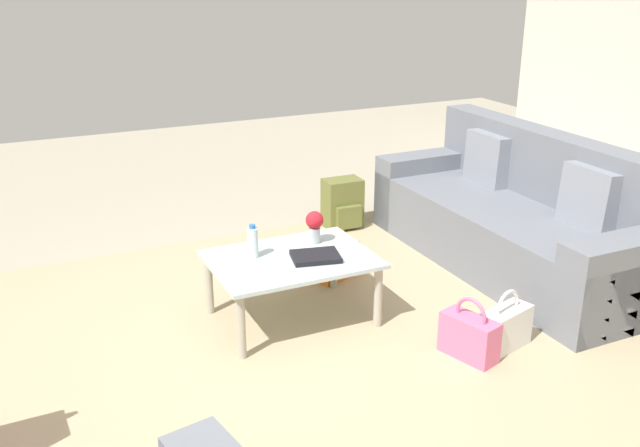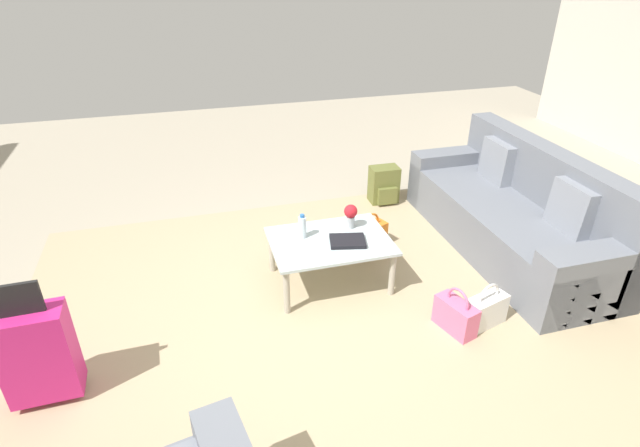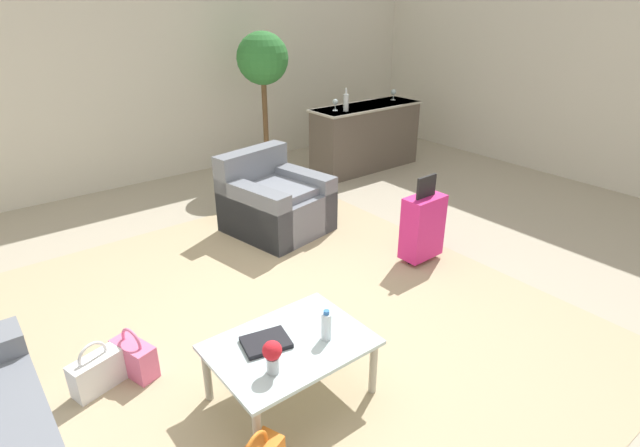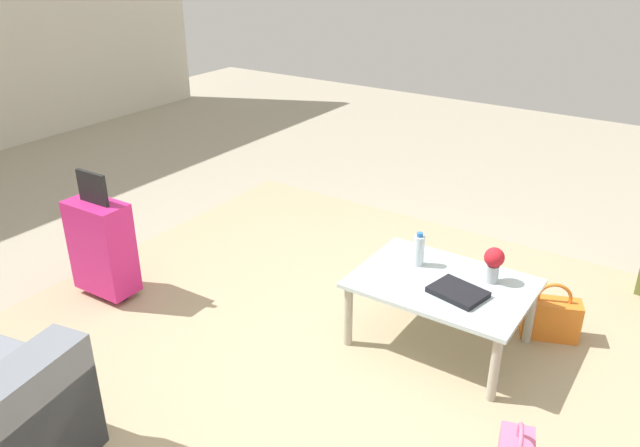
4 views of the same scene
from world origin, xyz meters
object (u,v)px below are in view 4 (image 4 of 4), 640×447
object	(u,v)px
flower_vase	(494,262)
suitcase_magenta	(102,246)
coffee_table	(442,290)
coffee_table_book	(458,292)
handbag_orange	(551,318)
water_bottle	(419,250)

from	to	relation	value
flower_vase	suitcase_magenta	xyz separation A→B (m)	(2.22, 0.85, -0.17)
coffee_table	coffee_table_book	bearing A→B (deg)	146.31
handbag_orange	coffee_table_book	bearing A→B (deg)	52.04
suitcase_magenta	coffee_table	bearing A→B (deg)	-160.71
water_bottle	handbag_orange	bearing A→B (deg)	-155.67
coffee_table_book	suitcase_magenta	xyz separation A→B (m)	(2.12, 0.62, -0.07)
water_bottle	handbag_orange	xyz separation A→B (m)	(-0.71, -0.32, -0.37)
coffee_table	suitcase_magenta	bearing A→B (deg)	19.29
water_bottle	flower_vase	bearing A→B (deg)	-173.21
coffee_table_book	handbag_orange	distance (m)	0.70
flower_vase	water_bottle	bearing A→B (deg)	6.79
flower_vase	handbag_orange	xyz separation A→B (m)	(-0.29, -0.27, -0.40)
water_bottle	flower_vase	size ratio (longest dim) A/B	1.00
coffee_table_book	handbag_orange	world-z (taller)	coffee_table_book
handbag_orange	coffee_table	bearing A→B (deg)	39.51
flower_vase	suitcase_magenta	world-z (taller)	suitcase_magenta
flower_vase	handbag_orange	world-z (taller)	flower_vase
coffee_table_book	flower_vase	size ratio (longest dim) A/B	1.34
coffee_table	suitcase_magenta	world-z (taller)	suitcase_magenta
flower_vase	suitcase_magenta	distance (m)	2.38
water_bottle	coffee_table_book	world-z (taller)	water_bottle
flower_vase	handbag_orange	bearing A→B (deg)	-137.00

